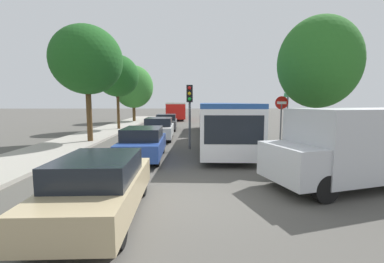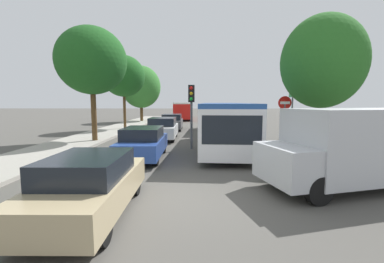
# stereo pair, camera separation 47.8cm
# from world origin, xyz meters

# --- Properties ---
(ground_plane) EXTENTS (200.00, 200.00, 0.00)m
(ground_plane) POSITION_xyz_m (0.00, 0.00, 0.00)
(ground_plane) COLOR #4F4C47
(kerb_strip_left) EXTENTS (3.20, 42.57, 0.14)m
(kerb_strip_left) POSITION_xyz_m (-6.95, 16.29, 0.07)
(kerb_strip_left) COLOR #9E998E
(kerb_strip_left) RESTS_ON ground
(articulated_bus) EXTENTS (3.36, 16.54, 2.44)m
(articulated_bus) POSITION_xyz_m (2.12, 10.96, 1.41)
(articulated_bus) COLOR silver
(articulated_bus) RESTS_ON ground
(city_bus_rear) EXTENTS (3.50, 11.64, 2.47)m
(city_bus_rear) POSITION_xyz_m (-1.92, 32.58, 1.43)
(city_bus_rear) COLOR red
(city_bus_rear) RESTS_ON ground
(queued_car_tan) EXTENTS (1.71, 3.93, 1.36)m
(queued_car_tan) POSITION_xyz_m (-1.93, -0.98, 0.69)
(queued_car_tan) COLOR tan
(queued_car_tan) RESTS_ON ground
(queued_car_blue) EXTENTS (1.77, 4.06, 1.40)m
(queued_car_blue) POSITION_xyz_m (-1.95, 4.74, 0.71)
(queued_car_blue) COLOR #284799
(queued_car_blue) RESTS_ON ground
(queued_car_white) EXTENTS (1.86, 4.27, 1.48)m
(queued_car_white) POSITION_xyz_m (-1.89, 10.76, 0.75)
(queued_car_white) COLOR white
(queued_car_white) RESTS_ON ground
(queued_car_graphite) EXTENTS (1.82, 4.19, 1.45)m
(queued_car_graphite) POSITION_xyz_m (-1.84, 16.68, 0.73)
(queued_car_graphite) COLOR #47474C
(queued_car_graphite) RESTS_ON ground
(white_van) EXTENTS (5.34, 3.22, 2.31)m
(white_van) POSITION_xyz_m (4.96, 0.99, 1.24)
(white_van) COLOR #B7BABF
(white_van) RESTS_ON ground
(traffic_light) EXTENTS (0.34, 0.37, 3.40)m
(traffic_light) POSITION_xyz_m (0.12, 7.19, 2.50)
(traffic_light) COLOR #56595E
(traffic_light) RESTS_ON ground
(no_entry_sign) EXTENTS (0.70, 0.08, 2.82)m
(no_entry_sign) POSITION_xyz_m (5.07, 7.35, 1.88)
(no_entry_sign) COLOR #56595E
(no_entry_sign) RESTS_ON ground
(direction_sign_post) EXTENTS (0.13, 1.40, 3.60)m
(direction_sign_post) POSITION_xyz_m (6.36, 9.76, 2.55)
(direction_sign_post) COLOR #56595E
(direction_sign_post) RESTS_ON ground
(tree_left_mid) EXTENTS (4.18, 4.18, 7.03)m
(tree_left_mid) POSITION_xyz_m (-5.97, 9.36, 4.98)
(tree_left_mid) COLOR #51381E
(tree_left_mid) RESTS_ON ground
(tree_left_far) EXTENTS (3.76, 3.76, 6.66)m
(tree_left_far) POSITION_xyz_m (-6.15, 16.74, 4.82)
(tree_left_far) COLOR #51381E
(tree_left_far) RESTS_ON ground
(tree_left_distant) EXTENTS (4.94, 4.94, 7.11)m
(tree_left_distant) POSITION_xyz_m (-6.72, 26.45, 4.45)
(tree_left_distant) COLOR #51381E
(tree_left_distant) RESTS_ON ground
(tree_right_near) EXTENTS (3.96, 3.96, 6.72)m
(tree_right_near) POSITION_xyz_m (6.52, 6.60, 4.34)
(tree_right_near) COLOR #51381E
(tree_right_near) RESTS_ON ground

